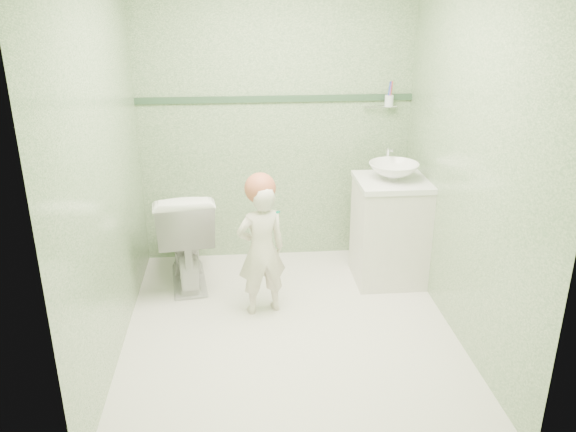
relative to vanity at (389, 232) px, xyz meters
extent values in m
plane|color=silver|center=(-0.84, -0.70, -0.40)|extent=(2.50, 2.50, 0.00)
cube|color=gray|center=(-0.84, 0.55, 0.80)|extent=(2.20, 0.04, 2.40)
cube|color=gray|center=(-0.84, -1.95, 0.80)|extent=(2.20, 0.04, 2.40)
cube|color=gray|center=(-1.94, -0.70, 0.80)|extent=(0.04, 2.50, 2.40)
cube|color=gray|center=(0.26, -0.70, 0.80)|extent=(0.04, 2.50, 2.40)
cube|color=#304E36|center=(-0.84, 0.54, 0.95)|extent=(2.20, 0.02, 0.05)
cube|color=silver|center=(0.00, 0.00, 0.00)|extent=(0.52, 0.50, 0.80)
cube|color=white|center=(0.00, 0.00, 0.41)|extent=(0.54, 0.52, 0.04)
imported|color=white|center=(0.00, 0.00, 0.49)|extent=(0.37, 0.37, 0.13)
cylinder|color=silver|center=(0.00, 0.20, 0.55)|extent=(0.03, 0.03, 0.18)
cylinder|color=silver|center=(0.00, 0.15, 0.63)|extent=(0.02, 0.12, 0.02)
cylinder|color=silver|center=(0.00, 0.50, 0.88)|extent=(0.26, 0.02, 0.02)
cylinder|color=silver|center=(0.06, 0.48, 0.93)|extent=(0.07, 0.07, 0.09)
cylinder|color=purple|center=(0.06, 0.47, 1.00)|extent=(0.01, 0.01, 0.17)
cylinder|color=#E1553E|center=(0.07, 0.48, 1.00)|extent=(0.01, 0.01, 0.17)
cylinder|color=blue|center=(0.05, 0.47, 1.00)|extent=(0.01, 0.01, 0.17)
imported|color=white|center=(-1.58, 0.10, -0.01)|extent=(0.53, 0.82, 0.78)
imported|color=beige|center=(-1.01, -0.41, 0.08)|extent=(0.40, 0.31, 0.95)
sphere|color=#B55E40|center=(-1.01, -0.38, 0.52)|extent=(0.21, 0.21, 0.21)
cylinder|color=#07856B|center=(-0.90, -0.51, 0.39)|extent=(0.04, 0.14, 0.06)
cube|color=white|center=(-0.97, -0.48, 0.43)|extent=(0.03, 0.02, 0.02)
camera|label=1|loc=(-1.15, -4.06, 1.77)|focal=36.25mm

